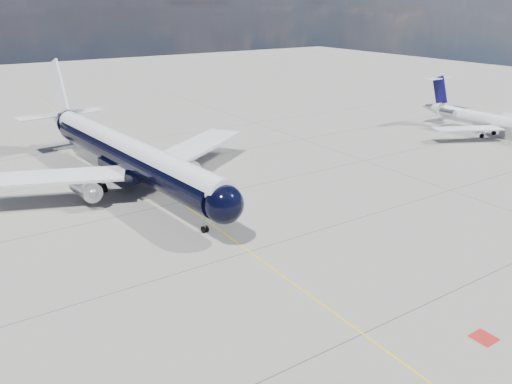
# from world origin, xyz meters

# --- Properties ---
(ground) EXTENTS (320.00, 320.00, 0.00)m
(ground) POSITION_xyz_m (0.00, 30.00, 0.00)
(ground) COLOR gray
(ground) RESTS_ON ground
(taxiway_centerline) EXTENTS (0.16, 160.00, 0.01)m
(taxiway_centerline) POSITION_xyz_m (0.00, 25.00, 0.00)
(taxiway_centerline) COLOR #DCBD0B
(taxiway_centerline) RESTS_ON ground
(red_marking) EXTENTS (1.60, 1.60, 0.01)m
(red_marking) POSITION_xyz_m (6.80, -10.00, 0.00)
(red_marking) COLOR maroon
(red_marking) RESTS_ON ground
(main_airliner) EXTENTS (40.47, 49.49, 14.29)m
(main_airliner) POSITION_xyz_m (-3.32, 34.00, 4.44)
(main_airliner) COLOR black
(main_airliner) RESTS_ON ground
(regional_jet) EXTENTS (24.20, 27.71, 9.41)m
(regional_jet) POSITION_xyz_m (58.52, 24.46, 2.97)
(regional_jet) COLOR silver
(regional_jet) RESTS_ON ground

